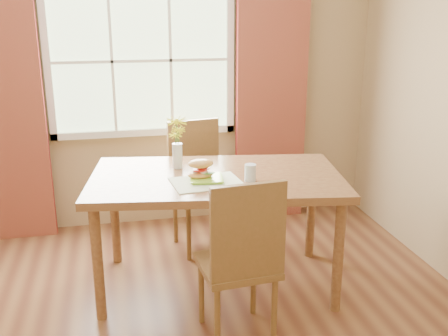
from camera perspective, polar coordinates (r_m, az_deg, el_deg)
name	(u,v)px	position (r m, az deg, el deg)	size (l,w,h in m)	color
room	(165,125)	(2.84, -6.48, 4.70)	(4.24, 3.84, 2.74)	brown
window	(142,61)	(4.66, -8.97, 11.45)	(1.62, 0.06, 1.32)	beige
curtain_left	(4,114)	(4.71, -22.82, 5.43)	(0.65, 0.08, 2.20)	maroon
curtain_right	(271,103)	(4.84, 5.15, 7.01)	(0.65, 0.08, 2.20)	maroon
dining_table	(216,187)	(3.64, -0.84, -2.07)	(1.85, 1.21, 0.84)	brown
chair_near	(242,256)	(3.08, 1.97, -9.54)	(0.48, 0.48, 1.05)	brown
chair_far	(198,179)	(4.36, -2.87, -1.17)	(0.51, 0.51, 1.06)	brown
placemat	(206,182)	(3.46, -1.92, -1.56)	(0.45, 0.33, 0.01)	#EEF1CC
plate	(206,179)	(3.50, -1.94, -1.22)	(0.22, 0.22, 0.01)	#94D234
croissant_sandwich	(201,169)	(3.49, -2.55, -0.10)	(0.18, 0.12, 0.13)	#EEAC51
water_glass	(250,173)	(3.49, 2.88, -0.55)	(0.08, 0.08, 0.11)	silver
flower_vase	(177,138)	(3.73, -5.14, 3.29)	(0.15, 0.15, 0.37)	silver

